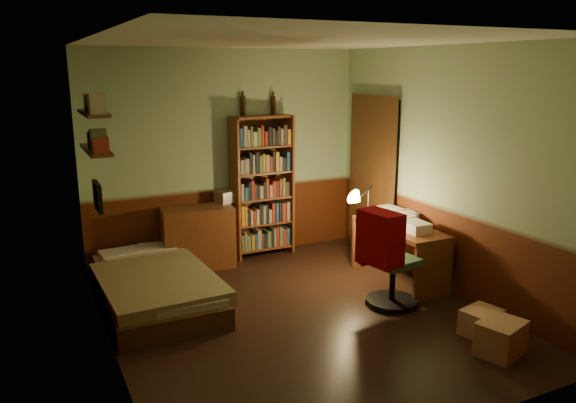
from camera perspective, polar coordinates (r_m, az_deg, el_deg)
name	(u,v)px	position (r m, az deg, el deg)	size (l,w,h in m)	color
floor	(299,317)	(5.62, 1.14, -11.63)	(3.50, 4.00, 0.02)	black
ceiling	(301,39)	(5.09, 1.28, 16.15)	(3.50, 4.00, 0.02)	silver
wall_back	(226,156)	(7.02, -6.32, 4.62)	(3.50, 0.02, 2.60)	#90AD85
wall_left	(102,206)	(4.68, -18.35, -0.47)	(0.02, 4.00, 2.60)	#90AD85
wall_right	(448,171)	(6.18, 15.90, 2.98)	(0.02, 4.00, 2.60)	#90AD85
wall_front	(449,247)	(3.58, 16.04, -4.50)	(3.50, 0.02, 2.60)	#90AD85
doorway	(373,178)	(7.22, 8.68, 2.38)	(0.06, 0.90, 2.00)	black
door_trim	(371,178)	(7.20, 8.45, 2.36)	(0.02, 0.98, 2.08)	#3F2410
bed	(154,275)	(5.98, -13.49, -7.30)	(1.03, 1.93, 0.57)	olive
dresser	(198,238)	(6.85, -9.12, -3.64)	(0.84, 0.42, 0.75)	brown
mini_stereo	(227,196)	(6.98, -6.26, 0.53)	(0.26, 0.20, 0.14)	#B2B2B7
bookshelf	(262,187)	(7.09, -2.62, 1.47)	(0.77, 0.24, 1.79)	brown
bottle_left	(243,106)	(6.98, -4.59, 9.66)	(0.06, 0.06, 0.24)	black
bottle_right	(273,105)	(7.13, -1.51, 9.73)	(0.06, 0.06, 0.22)	black
desk	(399,253)	(6.48, 11.19, -5.18)	(0.50, 1.22, 0.65)	brown
paper_stack	(406,216)	(6.59, 11.86, -1.45)	(0.20, 0.28, 0.11)	silver
desk_lamp	(369,194)	(6.45, 8.19, 0.77)	(0.19, 0.19, 0.63)	black
office_chair	(394,254)	(5.76, 10.69, -5.31)	(0.54, 0.47, 1.08)	#305535
red_jacket	(380,178)	(5.44, 9.30, 2.37)	(0.24, 0.45, 0.53)	#92040C
wall_shelf_lower	(96,150)	(5.72, -18.92, 4.99)	(0.20, 0.90, 0.03)	brown
wall_shelf_upper	(93,113)	(5.68, -19.19, 8.48)	(0.20, 0.90, 0.03)	brown
framed_picture	(98,197)	(5.28, -18.79, 0.47)	(0.04, 0.32, 0.26)	black
cardboard_box_a	(501,338)	(5.20, 20.80, -12.82)	(0.39, 0.31, 0.29)	#A17150
cardboard_box_b	(481,322)	(5.50, 19.03, -11.50)	(0.34, 0.28, 0.24)	#A17150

